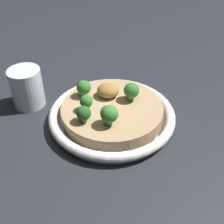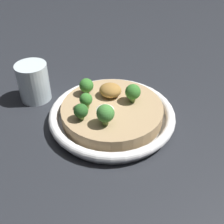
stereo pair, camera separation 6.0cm
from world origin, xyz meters
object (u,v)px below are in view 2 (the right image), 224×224
(broccoli_left, at_px, (86,100))
(broccoli_back_left, at_px, (86,86))
(risotto_bowl, at_px, (112,114))
(drinking_glass, at_px, (34,82))
(broccoli_front_left, at_px, (81,111))
(broccoli_back_right, at_px, (133,92))
(broccoli_front, at_px, (104,114))

(broccoli_left, relative_size, broccoli_back_left, 0.94)
(risotto_bowl, bearing_deg, drinking_glass, 166.71)
(risotto_bowl, xyz_separation_m, drinking_glass, (-0.20, 0.05, 0.03))
(risotto_bowl, xyz_separation_m, broccoli_front_left, (-0.05, -0.05, 0.04))
(broccoli_back_right, bearing_deg, drinking_glass, 175.23)
(risotto_bowl, relative_size, broccoli_front_left, 7.84)
(broccoli_back_left, bearing_deg, broccoli_left, -74.74)
(risotto_bowl, relative_size, broccoli_back_right, 6.68)
(broccoli_front, relative_size, broccoli_back_right, 1.07)
(broccoli_back_left, height_order, drinking_glass, drinking_glass)
(risotto_bowl, distance_m, broccoli_front_left, 0.08)
(risotto_bowl, bearing_deg, broccoli_left, -161.20)
(broccoli_left, bearing_deg, broccoli_back_left, 105.26)
(broccoli_front_left, bearing_deg, broccoli_left, 90.85)
(broccoli_left, height_order, drinking_glass, drinking_glass)
(broccoli_back_left, relative_size, drinking_glass, 0.42)
(broccoli_front, relative_size, drinking_glass, 0.48)
(broccoli_front, xyz_separation_m, broccoli_front_left, (-0.05, 0.00, -0.01))
(broccoli_left, xyz_separation_m, broccoli_back_right, (0.09, 0.04, 0.00))
(broccoli_front_left, relative_size, broccoli_back_left, 0.92)
(risotto_bowl, bearing_deg, broccoli_front_left, -133.15)
(risotto_bowl, distance_m, broccoli_back_right, 0.07)
(broccoli_front_left, bearing_deg, drinking_glass, 145.85)
(broccoli_left, distance_m, drinking_glass, 0.16)
(broccoli_front_left, height_order, broccoli_back_left, broccoli_back_left)
(broccoli_back_right, distance_m, drinking_glass, 0.24)
(risotto_bowl, relative_size, drinking_glass, 2.99)
(risotto_bowl, height_order, broccoli_front, broccoli_front)
(risotto_bowl, xyz_separation_m, broccoli_back_right, (0.04, 0.03, 0.04))
(broccoli_front, bearing_deg, risotto_bowl, 87.86)
(broccoli_back_left, bearing_deg, broccoli_back_right, -3.30)
(risotto_bowl, height_order, broccoli_back_left, broccoli_back_left)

